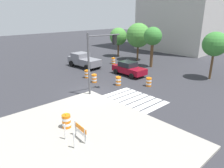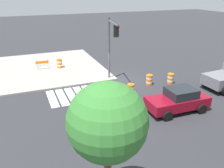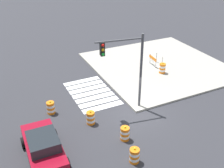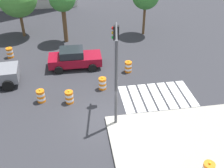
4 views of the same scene
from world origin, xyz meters
name	(u,v)px [view 2 (image 2 of 4)]	position (x,y,z in m)	size (l,w,h in m)	color
ground_plane	(117,80)	(0.00, 0.00, 0.00)	(120.00, 120.00, 0.00)	#2D2D33
sidewalk_corner	(43,68)	(6.00, -6.00, 0.07)	(12.00, 12.00, 0.15)	#9E998E
crosswalk_stripes	(81,94)	(4.00, 1.80, 0.01)	(5.10, 3.20, 0.02)	silver
sports_car	(178,100)	(-1.55, 6.94, 0.81)	(4.34, 2.22, 1.63)	maroon
traffic_barrel_near_corner	(149,80)	(-2.15, 2.07, 0.45)	(0.56, 0.56, 1.02)	orange
traffic_barrel_crosswalk_end	(131,89)	(0.30, 3.36, 0.45)	(0.56, 0.56, 1.02)	orange
traffic_barrel_median_near	(170,79)	(-4.07, 2.50, 0.45)	(0.56, 0.56, 1.02)	orange
traffic_barrel_far_curb	(113,106)	(2.67, 5.44, 0.45)	(0.56, 0.56, 1.02)	orange
traffic_barrel_on_sidewalk	(60,63)	(4.35, -5.28, 0.60)	(0.56, 0.56, 1.02)	orange
construction_barricade	(42,63)	(6.07, -5.53, 0.72)	(1.30, 0.86, 1.00)	silver
traffic_light_pole	(112,40)	(0.78, 0.52, 3.91)	(0.75, 3.25, 5.50)	#4C4C51
street_tree_streetside_mid	(107,123)	(5.84, 12.71, 3.95)	(2.68, 2.68, 5.32)	brown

